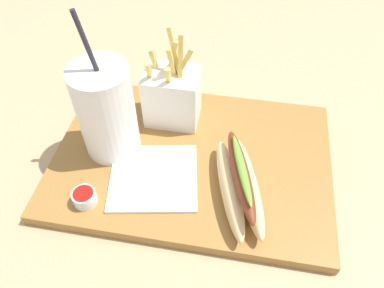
{
  "coord_description": "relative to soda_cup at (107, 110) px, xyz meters",
  "views": [
    {
      "loc": [
        -0.07,
        0.39,
        0.5
      ],
      "look_at": [
        0.0,
        0.0,
        0.05
      ],
      "focal_mm": 35.07,
      "sensor_mm": 36.0,
      "label": 1
    }
  ],
  "objects": [
    {
      "name": "napkin_stack",
      "position": [
        -0.08,
        0.06,
        -0.08
      ],
      "size": [
        0.16,
        0.15,
        0.01
      ],
      "primitive_type": "cube",
      "rotation": [
        0.0,
        0.0,
        0.18
      ],
      "color": "white",
      "rests_on": "food_tray"
    },
    {
      "name": "ketchup_cup_1",
      "position": [
        0.01,
        0.12,
        -0.07
      ],
      "size": [
        0.04,
        0.04,
        0.02
      ],
      "color": "white",
      "rests_on": "food_tray"
    },
    {
      "name": "ground_plane",
      "position": [
        -0.13,
        0.0,
        -0.11
      ],
      "size": [
        2.4,
        2.4,
        0.02
      ],
      "primitive_type": "cube",
      "color": "tan"
    },
    {
      "name": "hot_dog_1",
      "position": [
        -0.22,
        0.07,
        -0.05
      ],
      "size": [
        0.1,
        0.19,
        0.07
      ],
      "color": "#E5C689",
      "rests_on": "food_tray"
    },
    {
      "name": "soda_cup",
      "position": [
        0.0,
        0.0,
        0.0
      ],
      "size": [
        0.09,
        0.09,
        0.25
      ],
      "color": "white",
      "rests_on": "food_tray"
    },
    {
      "name": "fries_basket",
      "position": [
        -0.09,
        -0.08,
        -0.03
      ],
      "size": [
        0.09,
        0.07,
        0.17
      ],
      "color": "white",
      "rests_on": "food_tray"
    },
    {
      "name": "food_tray",
      "position": [
        -0.13,
        0.0,
        -0.09
      ],
      "size": [
        0.46,
        0.32,
        0.02
      ],
      "primitive_type": "cube",
      "color": "olive",
      "rests_on": "ground_plane"
    }
  ]
}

